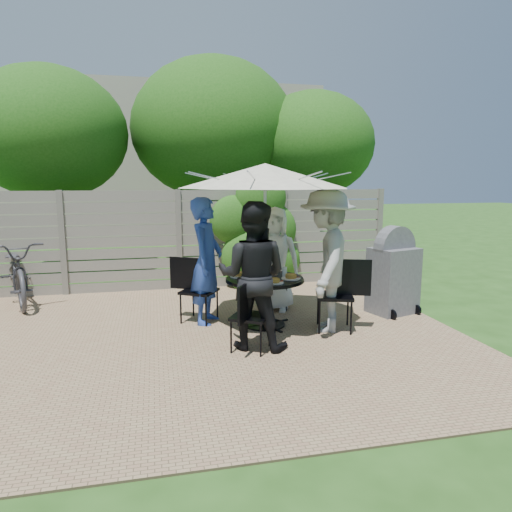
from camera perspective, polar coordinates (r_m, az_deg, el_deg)
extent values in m
plane|color=#234816|center=(5.79, -7.72, -11.03)|extent=(60.00, 60.00, 0.00)
cube|color=#997E59|center=(6.25, -8.12, -9.36)|extent=(7.00, 6.00, 0.02)
cube|color=gray|center=(8.49, -9.61, 1.95)|extent=(8.00, 0.10, 1.85)
ellipsoid|color=#1F5613|center=(8.53, -0.12, 1.95)|extent=(1.20, 0.70, 1.80)
cube|color=#A09586|center=(17.42, -11.39, 10.90)|extent=(10.00, 6.00, 5.00)
ellipsoid|color=#1C4E12|center=(10.65, -24.51, 13.78)|extent=(3.20, 3.20, 2.72)
ellipsoid|color=#1C4E12|center=(11.06, -5.30, 15.48)|extent=(3.80, 3.80, 3.23)
ellipsoid|color=#1C4E12|center=(10.86, 7.16, 13.70)|extent=(2.80, 2.80, 2.38)
cylinder|color=black|center=(6.26, 1.11, -2.86)|extent=(1.40, 1.40, 0.03)
cylinder|color=black|center=(6.35, 1.10, -5.87)|extent=(0.08, 0.08, 0.68)
cylinder|color=black|center=(6.44, 1.09, -8.62)|extent=(0.57, 0.57, 0.04)
cylinder|color=silver|center=(6.19, 1.13, 0.57)|extent=(0.04, 0.04, 2.12)
cone|color=beige|center=(6.12, 1.16, 10.00)|extent=(3.04, 3.04, 0.32)
cube|color=black|center=(7.22, 2.43, -2.85)|extent=(0.61, 0.61, 0.04)
cube|color=black|center=(7.40, 2.71, -0.54)|extent=(0.21, 0.44, 0.48)
imported|color=white|center=(7.04, 2.30, -0.41)|extent=(0.93, 0.79, 1.62)
cube|color=black|center=(6.54, -7.13, -4.39)|extent=(0.62, 0.62, 0.04)
cube|color=black|center=(6.59, -8.94, -2.14)|extent=(0.40, 0.26, 0.46)
imported|color=#2644A6|center=(6.42, -6.20, -0.67)|extent=(0.66, 0.77, 1.79)
cube|color=black|center=(5.43, -0.67, -7.59)|extent=(0.57, 0.57, 0.03)
cube|color=black|center=(5.17, -1.42, -5.82)|extent=(0.24, 0.38, 0.43)
imported|color=black|center=(5.42, -0.42, -2.54)|extent=(1.06, 0.97, 1.78)
cube|color=black|center=(6.22, 9.79, -4.95)|extent=(0.60, 0.60, 0.04)
cube|color=black|center=(6.18, 12.05, -2.64)|extent=(0.46, 0.18, 0.48)
imported|color=#9A9A96|center=(6.12, 8.79, -0.58)|extent=(1.16, 1.43, 1.92)
cylinder|color=white|center=(6.61, 1.66, -2.03)|extent=(0.26, 0.26, 0.01)
cylinder|color=olive|center=(6.60, 1.66, -1.75)|extent=(0.15, 0.15, 0.05)
cylinder|color=white|center=(6.33, -2.10, -2.54)|extent=(0.26, 0.26, 0.01)
cylinder|color=olive|center=(6.33, -2.10, -2.26)|extent=(0.15, 0.15, 0.05)
cylinder|color=white|center=(5.91, 0.50, -3.40)|extent=(0.26, 0.26, 0.01)
cylinder|color=olive|center=(5.91, 0.50, -3.09)|extent=(0.15, 0.15, 0.05)
cylinder|color=white|center=(6.21, 4.39, -2.80)|extent=(0.26, 0.26, 0.01)
cylinder|color=olive|center=(6.20, 4.39, -2.51)|extent=(0.15, 0.15, 0.05)
cylinder|color=white|center=(5.94, 2.32, -3.34)|extent=(0.24, 0.24, 0.01)
cylinder|color=olive|center=(5.94, 2.32, -3.04)|extent=(0.14, 0.14, 0.05)
cylinder|color=silver|center=(6.52, 0.61, -1.62)|extent=(0.07, 0.07, 0.14)
cylinder|color=silver|center=(6.20, -1.42, -2.21)|extent=(0.07, 0.07, 0.14)
cylinder|color=silver|center=(5.98, 1.67, -2.64)|extent=(0.07, 0.07, 0.14)
cylinder|color=silver|center=(6.31, 3.61, -2.01)|extent=(0.07, 0.07, 0.14)
cylinder|color=#59280C|center=(6.30, 0.66, -1.91)|extent=(0.09, 0.09, 0.16)
cylinder|color=#C6B293|center=(6.45, 2.34, -1.84)|extent=(0.08, 0.08, 0.12)
imported|color=#333338|center=(8.44, -27.66, -1.77)|extent=(1.35, 2.14, 1.06)
cube|color=slate|center=(7.22, 16.75, -3.02)|extent=(0.78, 0.67, 1.01)
cylinder|color=slate|center=(7.13, 16.94, 0.96)|extent=(0.70, 0.39, 0.67)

